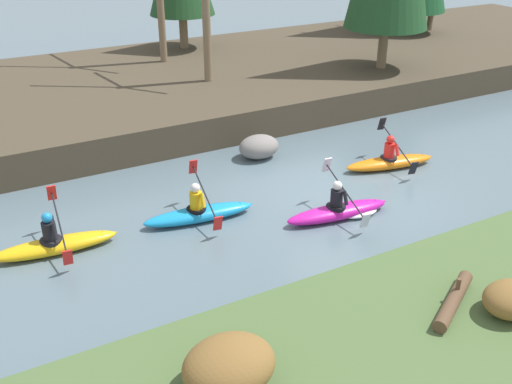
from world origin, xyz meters
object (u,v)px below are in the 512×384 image
Objects in this scene: kayaker_far_back at (55,244)px; boulder_midstream at (259,147)px; kayaker_middle at (342,210)px; driftwood_log at (454,300)px; kayaker_lead at (390,161)px; kayaker_trailing at (200,212)px.

boulder_midstream is at bearing 25.71° from kayaker_far_back.
kayaker_far_back reaches higher than boulder_midstream.
kayaker_middle is 4.19m from boulder_midstream.
driftwood_log reaches higher than kayaker_far_back.
boulder_midstream is (-2.95, 2.47, 0.13)m from kayaker_lead.
kayaker_lead is 9.43m from kayaker_far_back.
driftwood_log reaches higher than kayaker_lead.
driftwood_log is at bearing -64.59° from kayaker_trailing.
kayaker_middle is at bearing -18.99° from kayaker_trailing.
kayaker_middle is 1.00× the size of kayaker_trailing.
kayaker_trailing is 2.26× the size of boulder_midstream.
kayaker_lead is at bearing 8.89° from kayaker_trailing.
kayaker_lead is 6.07m from kayaker_trailing.
kayaker_far_back is 1.78× the size of driftwood_log.
kayaker_lead is at bearing 4.83° from kayaker_far_back.
kayaker_lead is 7.53m from driftwood_log.
kayaker_lead is at bearing -39.95° from boulder_midstream.
kayaker_lead reaches higher than boulder_midstream.
kayaker_far_back is 2.26× the size of boulder_midstream.
kayaker_lead is 1.00× the size of kayaker_middle.
kayaker_far_back is at bearing -169.12° from kayaker_lead.
kayaker_far_back is at bearing -176.32° from kayaker_trailing.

